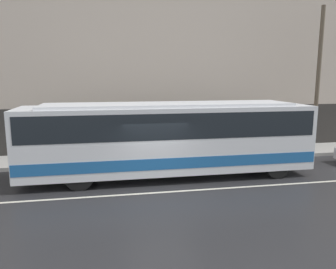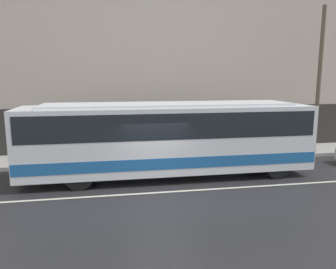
# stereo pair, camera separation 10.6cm
# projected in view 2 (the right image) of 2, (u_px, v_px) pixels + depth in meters

# --- Properties ---
(ground_plane) EXTENTS (60.00, 60.00, 0.00)m
(ground_plane) POSITION_uv_depth(u_px,v_px,m) (158.00, 193.00, 12.15)
(ground_plane) COLOR #262628
(sidewalk) EXTENTS (60.00, 2.56, 0.17)m
(sidewalk) POSITION_uv_depth(u_px,v_px,m) (143.00, 157.00, 17.25)
(sidewalk) COLOR #A09E99
(sidewalk) RESTS_ON ground_plane
(building_facade) EXTENTS (60.00, 0.35, 10.44)m
(building_facade) POSITION_uv_depth(u_px,v_px,m) (139.00, 62.00, 17.78)
(building_facade) COLOR #B7A899
(building_facade) RESTS_ON ground_plane
(lane_stripe) EXTENTS (54.00, 0.14, 0.01)m
(lane_stripe) POSITION_uv_depth(u_px,v_px,m) (158.00, 192.00, 12.15)
(lane_stripe) COLOR beige
(lane_stripe) RESTS_ON ground_plane
(transit_bus) EXTENTS (12.14, 2.61, 3.16)m
(transit_bus) POSITION_uv_depth(u_px,v_px,m) (169.00, 136.00, 13.89)
(transit_bus) COLOR silver
(transit_bus) RESTS_ON ground_plane
(utility_pole_near) EXTENTS (0.21, 0.21, 7.71)m
(utility_pole_near) POSITION_uv_depth(u_px,v_px,m) (319.00, 81.00, 17.40)
(utility_pole_near) COLOR brown
(utility_pole_near) RESTS_ON sidewalk
(pedestrian_waiting) EXTENTS (0.36, 0.36, 1.76)m
(pedestrian_waiting) POSITION_uv_depth(u_px,v_px,m) (134.00, 137.00, 17.85)
(pedestrian_waiting) COLOR navy
(pedestrian_waiting) RESTS_ON sidewalk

